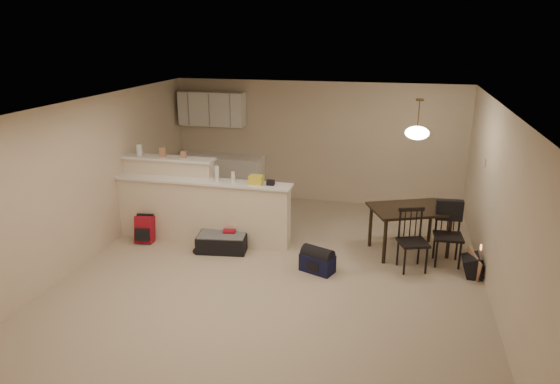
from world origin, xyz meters
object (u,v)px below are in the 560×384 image
(suitcase, at_px, (223,242))
(black_daypack, at_px, (473,266))
(dining_chair_far, at_px, (448,235))
(dining_chair_near, at_px, (413,241))
(red_backpack, at_px, (145,229))
(pendant_lamp, at_px, (417,132))
(dining_table, at_px, (410,213))
(navy_duffel, at_px, (317,263))

(suitcase, relative_size, black_daypack, 2.30)
(dining_chair_far, bearing_deg, dining_chair_near, -151.03)
(dining_chair_near, height_order, black_daypack, dining_chair_near)
(dining_chair_near, height_order, dining_chair_far, dining_chair_far)
(red_backpack, bearing_deg, black_daypack, -6.96)
(pendant_lamp, bearing_deg, red_backpack, -171.83)
(dining_table, bearing_deg, navy_duffel, -165.11)
(suitcase, distance_m, navy_duffel, 1.70)
(pendant_lamp, height_order, black_daypack, pendant_lamp)
(navy_duffel, bearing_deg, suitcase, -172.25)
(dining_table, bearing_deg, pendant_lamp, 156.74)
(dining_table, xyz_separation_m, dining_chair_far, (0.58, -0.31, -0.19))
(dining_chair_far, bearing_deg, navy_duffel, -161.99)
(dining_table, height_order, red_backpack, dining_table)
(dining_chair_far, xyz_separation_m, red_backpack, (-4.96, -0.32, -0.26))
(navy_duffel, distance_m, black_daypack, 2.29)
(pendant_lamp, height_order, suitcase, pendant_lamp)
(pendant_lamp, xyz_separation_m, suitcase, (-2.97, -0.63, -1.85))
(dining_table, distance_m, navy_duffel, 1.76)
(red_backpack, bearing_deg, dining_table, 1.22)
(dining_chair_near, bearing_deg, suitcase, 160.33)
(dining_chair_far, distance_m, red_backpack, 4.98)
(black_daypack, bearing_deg, red_backpack, 92.20)
(suitcase, bearing_deg, black_daypack, -8.02)
(suitcase, relative_size, red_backpack, 1.75)
(navy_duffel, bearing_deg, dining_table, 59.76)
(suitcase, xyz_separation_m, red_backpack, (-1.40, 0.00, 0.09))
(dining_chair_far, height_order, suitcase, dining_chair_far)
(dining_table, height_order, navy_duffel, dining_table)
(dining_chair_near, height_order, navy_duffel, dining_chair_near)
(black_daypack, bearing_deg, suitcase, 92.20)
(dining_chair_far, xyz_separation_m, navy_duffel, (-1.90, -0.73, -0.35))
(suitcase, bearing_deg, red_backpack, 171.98)
(suitcase, distance_m, black_daypack, 3.90)
(dining_chair_near, xyz_separation_m, black_daypack, (0.88, 0.01, -0.32))
(dining_table, xyz_separation_m, dining_chair_near, (0.05, -0.63, -0.20))
(suitcase, bearing_deg, dining_table, 3.92)
(dining_table, height_order, pendant_lamp, pendant_lamp)
(pendant_lamp, relative_size, dining_chair_far, 0.64)
(pendant_lamp, bearing_deg, dining_table, 0.00)
(navy_duffel, xyz_separation_m, black_daypack, (2.25, 0.41, 0.02))
(dining_table, bearing_deg, dining_chair_far, -51.00)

